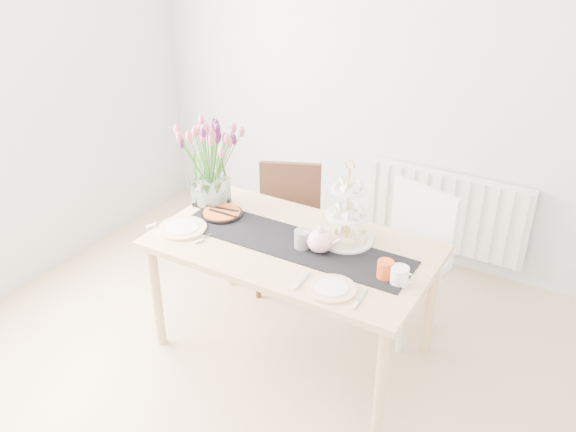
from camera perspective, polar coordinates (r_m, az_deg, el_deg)
The scene contains 15 objects.
room_shell at distance 2.63m, azimuth -8.59°, elevation 0.22°, with size 4.50×4.50×4.50m.
radiator at distance 4.59m, azimuth 14.47°, elevation 0.40°, with size 1.20×0.08×0.60m, color white.
dining_table at distance 3.50m, azimuth 0.42°, elevation -3.66°, with size 1.60×0.90×0.75m.
chair_brown at distance 4.25m, azimuth 0.03°, elevation -0.13°, with size 0.57×0.57×0.87m.
chair_white at distance 3.87m, azimuth 11.29°, elevation -3.07°, with size 0.57×0.57×0.93m.
table_runner at distance 3.46m, azimuth 0.43°, elevation -2.52°, with size 1.40×0.35×0.01m, color black.
tulip_vase at distance 3.77m, azimuth -7.46°, elevation 5.98°, with size 0.66×0.66×0.56m.
cake_stand at distance 3.43m, azimuth 5.54°, elevation -0.55°, with size 0.31×0.31×0.45m.
teapot at distance 3.35m, azimuth 3.03°, elevation -2.34°, with size 0.23×0.19×0.15m, color white, non-canonical shape.
cream_jug at distance 3.15m, azimuth 10.39°, elevation -5.50°, with size 0.10×0.10×0.10m, color white.
tart_tin at distance 3.77m, azimuth -6.20°, elevation 0.21°, with size 0.26×0.26×0.03m.
mug_grey at distance 3.39m, azimuth 1.37°, elevation -2.22°, with size 0.09×0.09×0.11m, color gray.
mug_orange at distance 3.18m, azimuth 9.08°, elevation -5.00°, with size 0.09×0.09×0.10m, color #ED491A.
plate_left at distance 3.65m, azimuth -9.87°, elevation -1.13°, with size 0.29×0.29×0.01m, color white.
plate_right at distance 3.08m, azimuth 4.09°, elevation -6.79°, with size 0.25×0.25×0.01m, color silver.
Camera 1 is at (1.50, -1.78, 2.52)m, focal length 38.00 mm.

